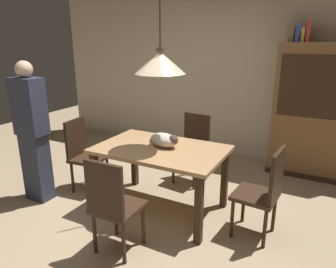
{
  "coord_description": "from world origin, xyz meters",
  "views": [
    {
      "loc": [
        1.58,
        -2.32,
        1.89
      ],
      "look_at": [
        0.01,
        0.67,
        0.85
      ],
      "focal_mm": 33.13,
      "sensor_mm": 36.0,
      "label": 1
    }
  ],
  "objects": [
    {
      "name": "hutch_bookcase",
      "position": [
        1.45,
        2.32,
        0.89
      ],
      "size": [
        1.12,
        0.45,
        1.85
      ],
      "color": "brown",
      "rests_on": "ground"
    },
    {
      "name": "chair_right_side",
      "position": [
        1.16,
        0.47,
        0.51
      ],
      "size": [
        0.43,
        0.43,
        0.93
      ],
      "color": "#382316",
      "rests_on": "ground"
    },
    {
      "name": "cat_sleeping",
      "position": [
        0.05,
        0.53,
        0.83
      ],
      "size": [
        0.4,
        0.29,
        0.16
      ],
      "color": "beige",
      "rests_on": "dining_table"
    },
    {
      "name": "chair_near_front",
      "position": [
        0.03,
        -0.4,
        0.51
      ],
      "size": [
        0.4,
        0.4,
        0.93
      ],
      "color": "#382316",
      "rests_on": "ground"
    },
    {
      "name": "book_blue_wide",
      "position": [
        1.11,
        2.32,
        1.97
      ],
      "size": [
        0.06,
        0.24,
        0.24
      ],
      "primitive_type": "cube",
      "color": "#384C93",
      "rests_on": "hutch_bookcase"
    },
    {
      "name": "person_standing",
      "position": [
        -1.42,
        -0.0,
        0.84
      ],
      "size": [
        0.36,
        0.22,
        1.67
      ],
      "color": "#2D3347",
      "rests_on": "ground"
    },
    {
      "name": "pendant_lamp",
      "position": [
        0.03,
        0.47,
        1.66
      ],
      "size": [
        0.52,
        0.52,
        1.3
      ],
      "color": "beige"
    },
    {
      "name": "book_red_tall",
      "position": [
        1.23,
        2.32,
        1.99
      ],
      "size": [
        0.04,
        0.22,
        0.28
      ],
      "primitive_type": "cube",
      "color": "#B73833",
      "rests_on": "hutch_bookcase"
    },
    {
      "name": "dining_table",
      "position": [
        0.03,
        0.47,
        0.65
      ],
      "size": [
        1.4,
        0.9,
        0.75
      ],
      "color": "tan",
      "rests_on": "ground"
    },
    {
      "name": "book_yellow_short",
      "position": [
        1.17,
        2.32,
        1.94
      ],
      "size": [
        0.04,
        0.2,
        0.18
      ],
      "primitive_type": "cube",
      "color": "gold",
      "rests_on": "hutch_bookcase"
    },
    {
      "name": "back_wall",
      "position": [
        0.0,
        2.65,
        1.45
      ],
      "size": [
        6.4,
        0.1,
        2.9
      ],
      "primitive_type": "cube",
      "color": "beige",
      "rests_on": "ground"
    },
    {
      "name": "chair_left_side",
      "position": [
        -1.1,
        0.47,
        0.51
      ],
      "size": [
        0.44,
        0.44,
        0.93
      ],
      "color": "#382316",
      "rests_on": "ground"
    },
    {
      "name": "ground",
      "position": [
        0.0,
        0.0,
        0.0
      ],
      "size": [
        10.0,
        10.0,
        0.0
      ],
      "primitive_type": "plane",
      "color": "tan"
    },
    {
      "name": "book_brown_thick",
      "position": [
        1.03,
        2.32,
        1.96
      ],
      "size": [
        0.06,
        0.24,
        0.22
      ],
      "primitive_type": "cube",
      "color": "brown",
      "rests_on": "hutch_bookcase"
    },
    {
      "name": "chair_far_back",
      "position": [
        0.04,
        1.35,
        0.51
      ],
      "size": [
        0.44,
        0.44,
        0.93
      ],
      "color": "#382316",
      "rests_on": "ground"
    }
  ]
}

